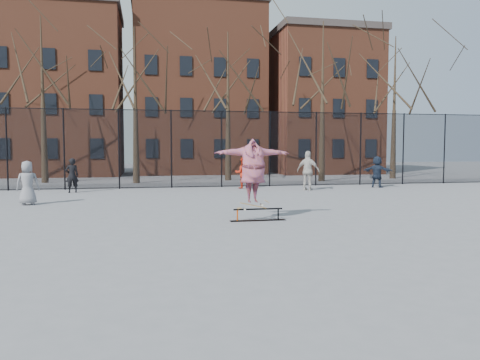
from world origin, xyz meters
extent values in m
plane|color=slate|center=(0.00, 0.00, 0.00)|extent=(100.00, 100.00, 0.00)
cube|color=black|center=(0.45, 1.69, 0.01)|extent=(1.61, 0.25, 0.01)
cylinder|color=#E84E0D|center=(-0.15, 1.69, 0.17)|extent=(0.04, 0.04, 0.33)
cylinder|color=black|center=(1.05, 1.69, 0.17)|extent=(0.04, 0.04, 0.33)
cylinder|color=black|center=(0.45, 1.69, 0.33)|extent=(1.42, 0.05, 0.05)
imported|color=#4F378A|center=(0.30, 1.69, 1.35)|extent=(2.24, 0.74, 1.80)
imported|color=slate|center=(-6.88, 6.87, 0.80)|extent=(0.83, 0.59, 1.60)
imported|color=black|center=(-6.02, 11.38, 0.79)|extent=(0.66, 0.53, 1.59)
imported|color=#B52210|center=(2.12, 12.00, 0.79)|extent=(0.80, 0.65, 1.58)
imported|color=#B9B3AB|center=(5.02, 10.35, 0.96)|extent=(1.16, 1.08, 1.91)
imported|color=#1A2334|center=(9.10, 11.24, 0.82)|extent=(1.43, 1.41, 1.64)
cylinder|color=black|center=(-9.20, 13.00, 2.00)|extent=(0.07, 0.07, 4.00)
cylinder|color=black|center=(-6.60, 13.00, 2.00)|extent=(0.07, 0.07, 4.00)
cylinder|color=black|center=(-4.00, 13.00, 2.00)|extent=(0.07, 0.07, 4.00)
cylinder|color=black|center=(-1.40, 13.00, 2.00)|extent=(0.07, 0.07, 4.00)
cylinder|color=black|center=(1.20, 13.00, 2.00)|extent=(0.07, 0.07, 4.00)
cylinder|color=black|center=(3.80, 13.00, 2.00)|extent=(0.07, 0.07, 4.00)
cylinder|color=black|center=(6.40, 13.00, 2.00)|extent=(0.07, 0.07, 4.00)
cylinder|color=black|center=(9.00, 13.00, 2.00)|extent=(0.07, 0.07, 4.00)
cylinder|color=black|center=(11.60, 13.00, 2.00)|extent=(0.07, 0.07, 4.00)
cylinder|color=black|center=(14.20, 13.00, 2.00)|extent=(0.07, 0.07, 4.00)
cube|color=black|center=(0.00, 13.00, 2.00)|extent=(34.00, 0.01, 4.00)
cylinder|color=black|center=(0.00, 13.00, 3.96)|extent=(34.00, 0.04, 0.04)
cone|color=black|center=(-8.50, 17.80, 2.31)|extent=(0.40, 0.40, 4.62)
cone|color=black|center=(-3.00, 16.50, 2.31)|extent=(0.40, 0.40, 4.62)
cone|color=black|center=(2.50, 17.80, 2.31)|extent=(0.40, 0.40, 4.62)
cone|color=black|center=(8.00, 16.50, 2.31)|extent=(0.40, 0.40, 4.62)
cone|color=black|center=(13.50, 17.80, 2.31)|extent=(0.40, 0.40, 4.62)
cube|color=brown|center=(-9.00, 26.00, 6.00)|extent=(9.00, 7.00, 12.00)
cube|color=brown|center=(1.50, 26.00, 6.50)|extent=(10.00, 7.00, 13.00)
cube|color=brown|center=(11.50, 26.00, 5.50)|extent=(8.00, 7.00, 11.00)
camera|label=1|loc=(-2.63, -11.14, 2.08)|focal=35.00mm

